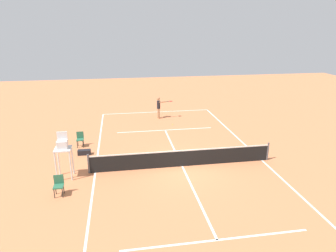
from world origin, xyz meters
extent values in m
plane|color=#D37A4C|center=(0.00, 0.00, 0.00)|extent=(60.00, 60.00, 0.00)
cube|color=white|center=(0.00, -11.14, 0.00)|extent=(9.39, 0.10, 0.01)
cube|color=white|center=(-4.69, 0.00, 0.00)|extent=(0.10, 22.29, 0.01)
cube|color=white|center=(4.69, 0.00, 0.00)|extent=(0.10, 22.29, 0.01)
cube|color=white|center=(0.00, -6.13, 0.00)|extent=(7.04, 0.10, 0.01)
cube|color=white|center=(0.00, 6.13, 0.00)|extent=(7.04, 0.10, 0.01)
cube|color=white|center=(0.00, 0.00, 0.00)|extent=(0.10, 12.26, 0.01)
cylinder|color=#4C4C51|center=(-4.99, 0.00, 0.54)|extent=(0.10, 0.10, 1.07)
cylinder|color=#4C4C51|center=(4.99, 0.00, 0.54)|extent=(0.10, 0.10, 1.07)
cube|color=black|center=(0.00, 0.00, 0.46)|extent=(9.99, 0.03, 0.91)
cube|color=white|center=(0.00, 0.00, 0.93)|extent=(9.99, 0.04, 0.06)
cylinder|color=#9E704C|center=(0.08, -9.31, 0.42)|extent=(0.12, 0.12, 0.84)
cylinder|color=#9E704C|center=(0.04, -9.11, 0.42)|extent=(0.12, 0.12, 0.84)
cylinder|color=black|center=(0.06, -9.21, 1.16)|extent=(0.28, 0.28, 0.65)
sphere|color=#9E704C|center=(0.06, -9.21, 1.68)|extent=(0.24, 0.24, 0.24)
cylinder|color=#9E704C|center=(0.09, -9.40, 1.20)|extent=(0.09, 0.09, 0.58)
cylinder|color=#9E704C|center=(-0.26, -9.08, 1.42)|extent=(0.59, 0.19, 0.09)
cylinder|color=black|center=(-0.67, -9.15, 1.42)|extent=(0.26, 0.08, 0.04)
ellipsoid|color=red|center=(-0.96, -9.20, 1.42)|extent=(0.36, 0.33, 0.04)
sphere|color=#CCE033|center=(-0.78, -7.27, 0.03)|extent=(0.07, 0.07, 0.07)
cylinder|color=silver|center=(5.78, 0.64, 0.78)|extent=(0.07, 0.07, 1.55)
cylinder|color=silver|center=(6.48, 0.64, 0.78)|extent=(0.07, 0.07, 1.55)
cylinder|color=silver|center=(5.78, -0.06, 0.78)|extent=(0.07, 0.07, 1.55)
cylinder|color=silver|center=(6.48, -0.06, 0.78)|extent=(0.07, 0.07, 1.55)
cube|color=silver|center=(6.13, 0.29, 1.58)|extent=(0.80, 0.80, 0.06)
cube|color=silver|center=(6.13, 0.29, 1.81)|extent=(0.50, 0.44, 0.40)
cube|color=silver|center=(6.13, 0.09, 2.16)|extent=(0.50, 0.06, 0.50)
cylinder|color=#262626|center=(5.98, 2.24, 0.23)|extent=(0.04, 0.04, 0.45)
cylinder|color=#262626|center=(6.33, 2.24, 0.23)|extent=(0.04, 0.04, 0.45)
cylinder|color=#262626|center=(5.98, 1.89, 0.23)|extent=(0.04, 0.04, 0.45)
cylinder|color=#262626|center=(6.33, 1.89, 0.23)|extent=(0.04, 0.04, 0.45)
cube|color=#2D6B4C|center=(6.16, 2.06, 0.48)|extent=(0.44, 0.44, 0.06)
cube|color=#2D6B4C|center=(6.16, 1.84, 0.73)|extent=(0.44, 0.04, 0.44)
cylinder|color=#262626|center=(5.66, -3.67, 0.23)|extent=(0.04, 0.04, 0.45)
cylinder|color=#262626|center=(6.01, -3.67, 0.23)|extent=(0.04, 0.04, 0.45)
cylinder|color=#262626|center=(5.66, -4.02, 0.23)|extent=(0.04, 0.04, 0.45)
cylinder|color=#262626|center=(6.01, -4.02, 0.23)|extent=(0.04, 0.04, 0.45)
cube|color=#2D6B4C|center=(5.83, -3.84, 0.48)|extent=(0.44, 0.44, 0.06)
cube|color=#2D6B4C|center=(5.83, -4.06, 0.73)|extent=(0.44, 0.04, 0.44)
cube|color=black|center=(5.48, -2.52, 0.15)|extent=(0.76, 0.32, 0.30)
camera|label=1|loc=(3.25, 14.80, 7.40)|focal=32.36mm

